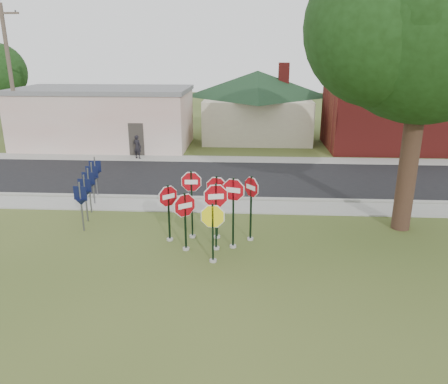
# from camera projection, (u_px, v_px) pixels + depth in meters

# --- Properties ---
(ground) EXTENTS (120.00, 120.00, 0.00)m
(ground) POSITION_uv_depth(u_px,v_px,m) (204.00, 264.00, 14.52)
(ground) COLOR #384A1B
(ground) RESTS_ON ground
(sidewalk_near) EXTENTS (60.00, 1.60, 0.06)m
(sidewalk_near) POSITION_uv_depth(u_px,v_px,m) (216.00, 206.00, 19.72)
(sidewalk_near) COLOR gray
(sidewalk_near) RESTS_ON ground
(road) EXTENTS (60.00, 7.00, 0.04)m
(road) POSITION_uv_depth(u_px,v_px,m) (223.00, 178.00, 23.99)
(road) COLOR black
(road) RESTS_ON ground
(sidewalk_far) EXTENTS (60.00, 1.60, 0.06)m
(sidewalk_far) POSITION_uv_depth(u_px,v_px,m) (227.00, 159.00, 28.07)
(sidewalk_far) COLOR gray
(sidewalk_far) RESTS_ON ground
(curb) EXTENTS (60.00, 0.20, 0.14)m
(curb) POSITION_uv_depth(u_px,v_px,m) (218.00, 198.00, 20.66)
(curb) COLOR gray
(curb) RESTS_ON ground
(stop_sign_center) EXTENTS (1.15, 0.25, 2.57)m
(stop_sign_center) POSITION_uv_depth(u_px,v_px,m) (216.00, 207.00, 15.09)
(stop_sign_center) COLOR #9A978F
(stop_sign_center) RESTS_ON ground
(stop_sign_yellow) EXTENTS (1.10, 0.24, 2.18)m
(stop_sign_yellow) POSITION_uv_depth(u_px,v_px,m) (213.00, 226.00, 14.26)
(stop_sign_yellow) COLOR #9A978F
(stop_sign_yellow) RESTS_ON ground
(stop_sign_left) EXTENTS (0.93, 0.70, 2.25)m
(stop_sign_left) POSITION_uv_depth(u_px,v_px,m) (185.00, 214.00, 15.11)
(stop_sign_left) COLOR #9A978F
(stop_sign_left) RESTS_ON ground
(stop_sign_right) EXTENTS (1.07, 0.32, 2.73)m
(stop_sign_right) POSITION_uv_depth(u_px,v_px,m) (233.00, 202.00, 15.19)
(stop_sign_right) COLOR #9A978F
(stop_sign_right) RESTS_ON ground
(stop_sign_back_right) EXTENTS (1.10, 0.26, 2.55)m
(stop_sign_back_right) POSITION_uv_depth(u_px,v_px,m) (217.00, 198.00, 16.03)
(stop_sign_back_right) COLOR #9A978F
(stop_sign_back_right) RESTS_ON ground
(stop_sign_back_left) EXTENTS (1.03, 0.24, 2.71)m
(stop_sign_back_left) POSITION_uv_depth(u_px,v_px,m) (192.00, 195.00, 16.04)
(stop_sign_back_left) COLOR #9A978F
(stop_sign_back_left) RESTS_ON ground
(stop_sign_far_right) EXTENTS (0.68, 0.80, 2.59)m
(stop_sign_far_right) POSITION_uv_depth(u_px,v_px,m) (251.00, 200.00, 15.84)
(stop_sign_far_right) COLOR #9A978F
(stop_sign_far_right) RESTS_ON ground
(stop_sign_far_left) EXTENTS (0.81, 0.73, 2.27)m
(stop_sign_far_left) POSITION_uv_depth(u_px,v_px,m) (169.00, 206.00, 15.87)
(stop_sign_far_left) COLOR #9A978F
(stop_sign_far_left) RESTS_ON ground
(route_sign_row) EXTENTS (1.43, 4.63, 2.00)m
(route_sign_row) POSITION_uv_depth(u_px,v_px,m) (89.00, 186.00, 18.70)
(route_sign_row) COLOR #59595E
(route_sign_row) RESTS_ON ground
(building_stucco) EXTENTS (12.20, 6.20, 4.20)m
(building_stucco) POSITION_uv_depth(u_px,v_px,m) (105.00, 117.00, 31.41)
(building_stucco) COLOR silver
(building_stucco) RESTS_ON ground
(building_house) EXTENTS (11.60, 11.60, 6.20)m
(building_house) POSITION_uv_depth(u_px,v_px,m) (257.00, 91.00, 34.13)
(building_house) COLOR beige
(building_house) RESTS_ON ground
(building_brick) EXTENTS (10.20, 6.20, 4.75)m
(building_brick) POSITION_uv_depth(u_px,v_px,m) (400.00, 115.00, 30.64)
(building_brick) COLOR maroon
(building_brick) RESTS_ON ground
(oak_tree) EXTENTS (10.83, 10.23, 11.42)m
(oak_tree) POSITION_uv_depth(u_px,v_px,m) (428.00, 19.00, 14.99)
(oak_tree) COLOR #301D15
(oak_tree) RESTS_ON ground
(utility_pole_near) EXTENTS (2.20, 0.26, 9.50)m
(utility_pole_near) POSITION_uv_depth(u_px,v_px,m) (11.00, 79.00, 28.15)
(utility_pole_near) COLOR #44382D
(utility_pole_near) RESTS_ON ground
(pedestrian) EXTENTS (0.65, 0.55, 1.52)m
(pedestrian) POSITION_uv_depth(u_px,v_px,m) (137.00, 147.00, 27.98)
(pedestrian) COLOR black
(pedestrian) RESTS_ON sidewalk_far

